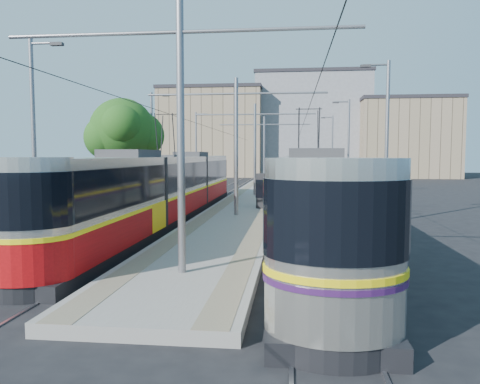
# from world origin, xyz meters

# --- Properties ---
(ground) EXTENTS (160.00, 160.00, 0.00)m
(ground) POSITION_xyz_m (0.00, 0.00, 0.00)
(ground) COLOR black
(ground) RESTS_ON ground
(platform) EXTENTS (4.00, 50.00, 0.30)m
(platform) POSITION_xyz_m (0.00, 17.00, 0.15)
(platform) COLOR gray
(platform) RESTS_ON ground
(tactile_strip_left) EXTENTS (0.70, 50.00, 0.01)m
(tactile_strip_left) POSITION_xyz_m (-1.45, 17.00, 0.30)
(tactile_strip_left) COLOR gray
(tactile_strip_left) RESTS_ON platform
(tactile_strip_right) EXTENTS (0.70, 50.00, 0.01)m
(tactile_strip_right) POSITION_xyz_m (1.45, 17.00, 0.30)
(tactile_strip_right) COLOR gray
(tactile_strip_right) RESTS_ON platform
(rails) EXTENTS (8.71, 70.00, 0.03)m
(rails) POSITION_xyz_m (0.00, 17.00, 0.02)
(rails) COLOR gray
(rails) RESTS_ON ground
(track_arrow) EXTENTS (1.20, 5.00, 0.01)m
(track_arrow) POSITION_xyz_m (-3.60, -3.00, 0.01)
(track_arrow) COLOR silver
(track_arrow) RESTS_ON ground
(tram_left) EXTENTS (2.43, 28.50, 5.50)m
(tram_left) POSITION_xyz_m (-3.60, 8.00, 1.71)
(tram_left) COLOR black
(tram_left) RESTS_ON ground
(tram_right) EXTENTS (2.43, 29.73, 5.50)m
(tram_right) POSITION_xyz_m (3.60, 6.01, 1.86)
(tram_right) COLOR black
(tram_right) RESTS_ON ground
(catenary) EXTENTS (9.20, 70.00, 7.00)m
(catenary) POSITION_xyz_m (0.00, 14.15, 4.52)
(catenary) COLOR gray
(catenary) RESTS_ON platform
(street_lamps) EXTENTS (15.18, 38.22, 8.00)m
(street_lamps) POSITION_xyz_m (-0.00, 21.00, 4.18)
(street_lamps) COLOR gray
(street_lamps) RESTS_ON ground
(shelter) EXTENTS (0.83, 1.05, 2.03)m
(shelter) POSITION_xyz_m (1.18, 11.34, 1.36)
(shelter) COLOR black
(shelter) RESTS_ON platform
(tree) EXTENTS (5.11, 4.72, 7.42)m
(tree) POSITION_xyz_m (-8.89, 16.67, 5.02)
(tree) COLOR #382314
(tree) RESTS_ON ground
(building_left) EXTENTS (16.32, 12.24, 14.05)m
(building_left) POSITION_xyz_m (-10.00, 60.00, 7.04)
(building_left) COLOR gray
(building_left) RESTS_ON ground
(building_centre) EXTENTS (18.36, 14.28, 16.62)m
(building_centre) POSITION_xyz_m (6.00, 64.00, 8.32)
(building_centre) COLOR gray
(building_centre) RESTS_ON ground
(building_right) EXTENTS (14.28, 10.20, 11.94)m
(building_right) POSITION_xyz_m (20.00, 58.00, 5.98)
(building_right) COLOR gray
(building_right) RESTS_ON ground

